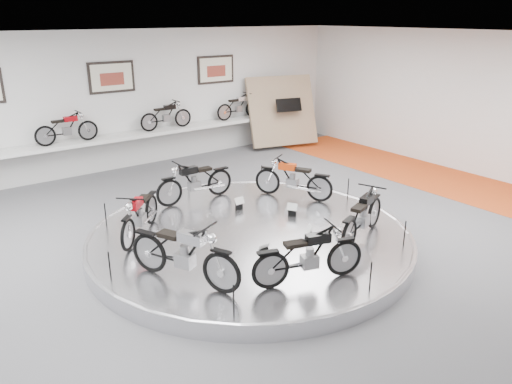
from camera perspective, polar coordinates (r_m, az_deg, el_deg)
floor at (r=9.88m, az=0.37°, el=-6.71°), size 16.00×16.00×0.00m
ceiling at (r=8.86m, az=0.43°, el=17.15°), size 16.00×16.00×0.00m
wall_back at (r=15.22m, az=-15.97°, el=9.89°), size 16.00×0.00×16.00m
wall_right at (r=15.29m, az=25.37°, el=8.81°), size 0.00×14.00×14.00m
orange_carpet_strip at (r=14.72m, az=21.99°, el=0.86°), size 2.40×12.60×0.01m
dado_band at (r=15.50m, az=-15.45°, el=4.61°), size 15.68×0.04×1.10m
display_platform at (r=10.03m, az=-0.67°, el=-5.33°), size 6.40×6.40×0.30m
platform_rim at (r=9.98m, az=-0.67°, el=-4.70°), size 6.40×6.40×0.10m
shelf at (r=15.14m, az=-15.20°, el=6.04°), size 11.00×0.55×0.10m
poster_center at (r=15.09m, az=-16.17°, el=12.49°), size 1.35×0.06×0.88m
poster_right at (r=16.66m, az=-4.61°, el=13.78°), size 1.35×0.06×0.88m
display_panel at (r=17.40m, az=2.99°, el=9.24°), size 2.56×1.52×2.30m
shelf_bike_b at (r=14.59m, az=-20.82°, el=6.62°), size 1.22×0.43×0.73m
shelf_bike_c at (r=15.65m, az=-10.22°, el=8.40°), size 1.22×0.43×0.73m
shelf_bike_d at (r=17.00m, az=-2.00°, el=9.58°), size 1.22×0.43×0.73m
bike_a at (r=11.66m, az=4.28°, el=1.56°), size 1.29×1.70×0.96m
bike_b at (r=11.52m, az=-7.00°, el=1.29°), size 1.66×0.62×0.97m
bike_c at (r=9.86m, az=-13.14°, el=-2.42°), size 1.52×1.53×0.94m
bike_d at (r=8.04m, az=-8.27°, el=-6.86°), size 1.32×1.88×1.05m
bike_e at (r=8.03m, az=6.03°, el=-7.17°), size 1.73×1.04×0.96m
bike_f at (r=9.69m, az=12.11°, el=-2.64°), size 1.75×1.13×0.97m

